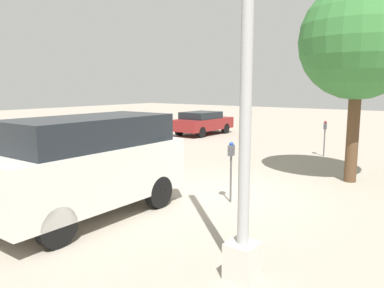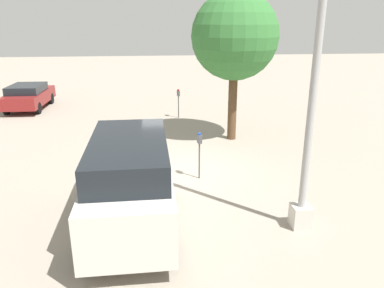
{
  "view_description": "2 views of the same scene",
  "coord_description": "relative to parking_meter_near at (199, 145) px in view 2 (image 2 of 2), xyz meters",
  "views": [
    {
      "loc": [
        8.4,
        5.01,
        2.82
      ],
      "look_at": [
        1.08,
        -0.43,
        1.42
      ],
      "focal_mm": 35.0,
      "sensor_mm": 36.0,
      "label": 1
    },
    {
      "loc": [
        11.37,
        -0.92,
        4.77
      ],
      "look_at": [
        1.1,
        0.18,
        1.28
      ],
      "focal_mm": 35.0,
      "sensor_mm": 36.0,
      "label": 2
    }
  ],
  "objects": [
    {
      "name": "ground_plane",
      "position": [
        -0.68,
        -0.46,
        -1.11
      ],
      "size": [
        80.0,
        80.0,
        0.0
      ],
      "primitive_type": "plane",
      "color": "gray"
    },
    {
      "name": "parking_meter_near",
      "position": [
        0.0,
        0.0,
        0.0
      ],
      "size": [
        0.22,
        0.14,
        1.5
      ],
      "rotation": [
        0.0,
        0.0,
        0.17
      ],
      "color": "#4C4C4C",
      "rests_on": "ground"
    },
    {
      "name": "parking_meter_far",
      "position": [
        -7.58,
        -0.1,
        -0.04
      ],
      "size": [
        0.22,
        0.14,
        1.45
      ],
      "rotation": [
        0.0,
        0.0,
        0.17
      ],
      "color": "#4C4C4C",
      "rests_on": "ground"
    },
    {
      "name": "lamp_post",
      "position": [
        3.1,
        2.05,
        1.36
      ],
      "size": [
        0.44,
        0.44,
        6.94
      ],
      "color": "beige",
      "rests_on": "ground"
    },
    {
      "name": "parked_van",
      "position": [
        2.71,
        -1.95,
        0.08
      ],
      "size": [
        4.44,
        1.9,
        2.19
      ],
      "rotation": [
        0.0,
        0.0,
        0.01
      ],
      "color": "beige",
      "rests_on": "ground"
    },
    {
      "name": "car_distant",
      "position": [
        -10.38,
        -8.12,
        -0.37
      ],
      "size": [
        4.04,
        1.88,
        1.36
      ],
      "rotation": [
        0.0,
        0.0,
        3.12
      ],
      "color": "maroon",
      "rests_on": "ground"
    },
    {
      "name": "street_tree",
      "position": [
        -3.89,
        1.84,
        2.99
      ],
      "size": [
        3.37,
        3.37,
        5.8
      ],
      "color": "#513823",
      "rests_on": "ground"
    }
  ]
}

